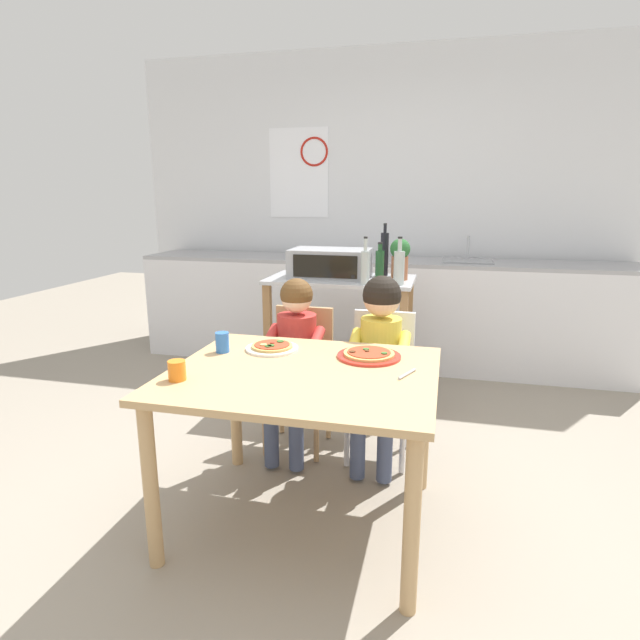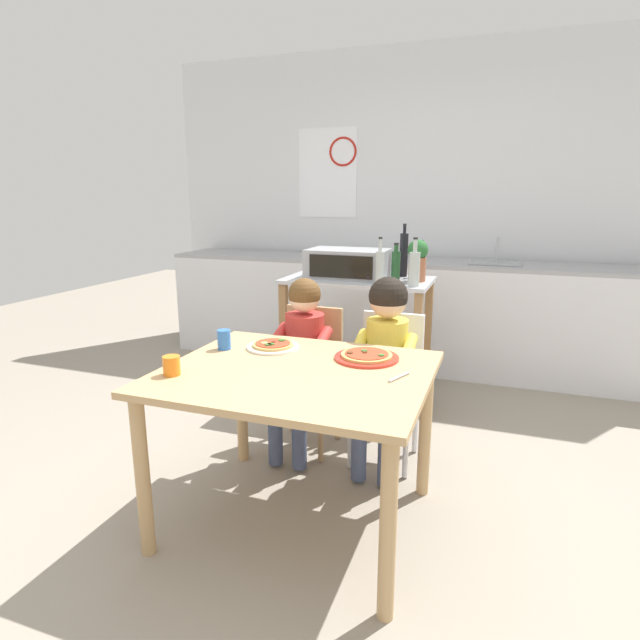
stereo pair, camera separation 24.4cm
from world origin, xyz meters
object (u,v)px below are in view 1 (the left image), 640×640
Objects in this scene: bottle_brown_beer at (401,262)px; dining_chair_left at (300,367)px; potted_herb_plant at (400,257)px; child_in_red_shirt at (294,347)px; bottle_dark_olive_oil at (380,265)px; bottle_squat_spirits at (399,267)px; child_in_yellow_shirt at (379,346)px; kitchen_island_cart at (340,321)px; toaster_oven at (331,263)px; bottle_tall_green_wine at (365,266)px; pizza_plate_white at (272,347)px; pizza_plate_red_rimmed at (369,355)px; bottle_clear_vinegar at (384,253)px; dining_table at (303,393)px; drinking_cup_orange at (177,370)px; drinking_cup_blue at (222,342)px; dining_chair_right at (381,374)px; serving_spoon at (407,374)px.

bottle_brown_beer is 1.16m from dining_chair_left.
potted_herb_plant is 0.28× the size of child_in_red_shirt.
bottle_dark_olive_oil is 0.15m from bottle_squat_spirits.
child_in_yellow_shirt is (-0.01, -1.04, -0.32)m from bottle_brown_beer.
dining_chair_left is at bearing -123.82° from potted_herb_plant.
child_in_yellow_shirt is (0.38, -0.83, 0.08)m from kitchen_island_cart.
kitchen_island_cart is 0.41m from toaster_oven.
toaster_oven is 0.35m from bottle_tall_green_wine.
toaster_oven reaches higher than child_in_red_shirt.
dining_chair_left is at bearing -134.08° from bottle_squat_spirits.
bottle_squat_spirits is 0.90m from child_in_red_shirt.
toaster_oven is 1.22m from pizza_plate_white.
pizza_plate_red_rimmed is at bearing -79.61° from bottle_tall_green_wine.
bottle_tall_green_wine reaches higher than child_in_yellow_shirt.
bottle_clear_vinegar is 1.70m from dining_table.
drinking_cup_orange is at bearing -109.73° from bottle_tall_green_wine.
pizza_plate_red_rimmed is at bearing 45.00° from dining_table.
toaster_oven is 0.53× the size of child_in_yellow_shirt.
drinking_cup_orange is at bearing -105.40° from child_in_red_shirt.
bottle_brown_beer is 1.00× the size of pizza_plate_white.
bottle_dark_olive_oil reaches higher than pizza_plate_red_rimmed.
bottle_brown_beer is 3.13× the size of drinking_cup_orange.
drinking_cup_blue reaches higher than dining_chair_left.
dining_chair_left is at bearing 76.49° from drinking_cup_orange.
dining_chair_right is at bearing -90.52° from bottle_brown_beer.
child_in_red_shirt is at bearing -128.02° from bottle_squat_spirits.
bottle_squat_spirits is at bearing -69.65° from bottle_clear_vinegar.
kitchen_island_cart is 3.62× the size of potted_herb_plant.
bottle_brown_beer reaches higher than dining_table.
bottle_brown_beer is 0.87× the size of pizza_plate_red_rimmed.
pizza_plate_red_rimmed is 0.86m from drinking_cup_orange.
toaster_oven is 1.78× the size of bottle_squat_spirits.
bottle_brown_beer is 1.82× the size of serving_spoon.
bottle_clear_vinegar reaches higher than pizza_plate_white.
dining_chair_right is 0.94m from drinking_cup_blue.
dining_chair_right is 0.79× the size of child_in_yellow_shirt.
dining_chair_right is at bearing 45.47° from pizza_plate_white.
child_in_red_shirt is (-0.47, -0.12, 0.16)m from dining_chair_right.
potted_herb_plant is 1.08× the size of pizza_plate_white.
drinking_cup_blue is (-0.22, -0.09, 0.04)m from pizza_plate_white.
potted_herb_plant is at bearing 88.77° from dining_chair_right.
drinking_cup_blue is at bearing 160.06° from dining_table.
dining_chair_left is (-0.50, -0.52, -0.54)m from bottle_squat_spirits.
dining_chair_left is 3.19× the size of pizza_plate_white.
dining_table is (-0.14, -1.64, -0.43)m from bottle_clear_vinegar.
kitchen_island_cart is 3.29× the size of bottle_tall_green_wine.
kitchen_island_cart is 1.72m from drinking_cup_orange.
bottle_tall_green_wine is at bearing 110.00° from dining_chair_right.
toaster_oven is 0.67× the size of dining_chair_right.
drinking_cup_orange is at bearing -162.69° from serving_spoon.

